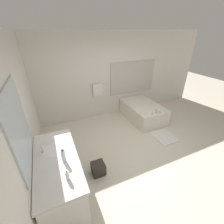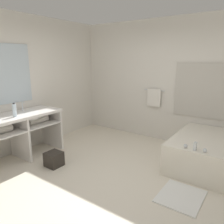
# 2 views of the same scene
# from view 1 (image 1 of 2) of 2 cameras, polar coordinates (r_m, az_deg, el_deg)

# --- Properties ---
(ground_plane) EXTENTS (16.00, 16.00, 0.00)m
(ground_plane) POSITION_cam_1_polar(r_m,az_deg,el_deg) (3.88, 10.52, -15.23)
(ground_plane) COLOR beige
(ground_plane) RESTS_ON ground
(wall_back_with_blinds) EXTENTS (7.40, 0.13, 2.70)m
(wall_back_with_blinds) POSITION_cam_1_polar(r_m,az_deg,el_deg) (4.98, -2.23, 13.21)
(wall_back_with_blinds) COLOR silver
(wall_back_with_blinds) RESTS_ON ground_plane
(wall_left_with_mirror) EXTENTS (0.08, 7.40, 2.70)m
(wall_left_with_mirror) POSITION_cam_1_polar(r_m,az_deg,el_deg) (2.63, -31.10, -5.77)
(wall_left_with_mirror) COLOR silver
(wall_left_with_mirror) RESTS_ON ground_plane
(vanity_counter) EXTENTS (0.67, 1.54, 0.87)m
(vanity_counter) POSITION_cam_1_polar(r_m,az_deg,el_deg) (2.83, -19.70, -19.28)
(vanity_counter) COLOR white
(vanity_counter) RESTS_ON ground_plane
(sink_faucet) EXTENTS (0.09, 0.04, 0.18)m
(sink_faucet) POSITION_cam_1_polar(r_m,az_deg,el_deg) (2.78, -25.13, -12.42)
(sink_faucet) COLOR silver
(sink_faucet) RESTS_ON vanity_counter
(bathtub) EXTENTS (0.98, 1.53, 0.64)m
(bathtub) POSITION_cam_1_polar(r_m,az_deg,el_deg) (5.16, 11.58, 0.53)
(bathtub) COLOR silver
(bathtub) RESTS_ON ground_plane
(water_bottle_1) EXTENTS (0.07, 0.07, 0.24)m
(water_bottle_1) POSITION_cam_1_polar(r_m,az_deg,el_deg) (2.49, -18.02, -15.60)
(water_bottle_1) COLOR silver
(water_bottle_1) RESTS_ON vanity_counter
(soap_dispenser) EXTENTS (0.05, 0.05, 0.18)m
(soap_dispenser) POSITION_cam_1_polar(r_m,az_deg,el_deg) (2.27, -16.70, -22.06)
(soap_dispenser) COLOR white
(soap_dispenser) RESTS_ON vanity_counter
(waste_bin) EXTENTS (0.26, 0.26, 0.25)m
(waste_bin) POSITION_cam_1_polar(r_m,az_deg,el_deg) (3.35, -5.24, -20.64)
(waste_bin) COLOR #2D2823
(waste_bin) RESTS_ON ground_plane
(bath_mat) EXTENTS (0.56, 0.65, 0.02)m
(bath_mat) POSITION_cam_1_polar(r_m,az_deg,el_deg) (4.57, 19.33, -8.82)
(bath_mat) COLOR white
(bath_mat) RESTS_ON ground_plane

